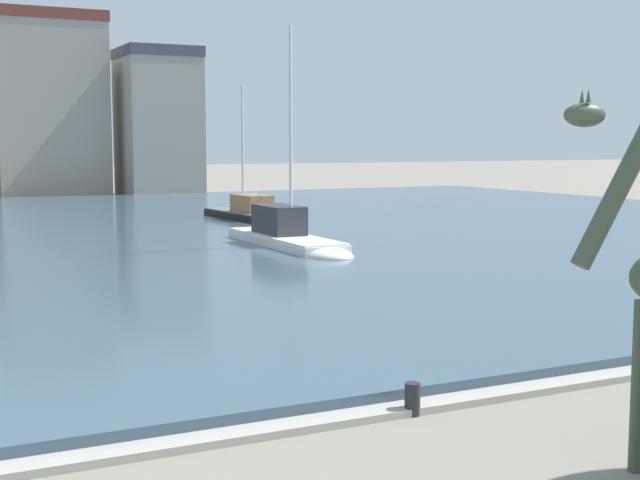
{
  "coord_description": "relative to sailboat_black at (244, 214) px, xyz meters",
  "views": [
    {
      "loc": [
        -6.44,
        -2.11,
        4.12
      ],
      "look_at": [
        1.15,
        13.26,
        2.2
      ],
      "focal_mm": 49.35,
      "sensor_mm": 36.0,
      "label": 1
    }
  ],
  "objects": [
    {
      "name": "townhouse_corner_house",
      "position": [
        2.86,
        25.09,
        5.1
      ],
      "size": [
        5.65,
        6.2,
        11.18
      ],
      "color": "gray",
      "rests_on": "ground"
    },
    {
      "name": "sailboat_white",
      "position": [
        -2.82,
        -11.86,
        0.06
      ],
      "size": [
        1.79,
        8.33,
        8.28
      ],
      "color": "white",
      "rests_on": "ground"
    },
    {
      "name": "mooring_bollard",
      "position": [
        -9.06,
        -30.19,
        -0.25
      ],
      "size": [
        0.24,
        0.24,
        0.5
      ],
      "primitive_type": "cylinder",
      "color": "#232326",
      "rests_on": "ground"
    },
    {
      "name": "quay_edge_coping",
      "position": [
        -9.6,
        -30.04,
        -0.44
      ],
      "size": [
        76.55,
        0.5,
        0.12
      ],
      "primitive_type": "cube",
      "color": "#ADA89E",
      "rests_on": "ground"
    },
    {
      "name": "townhouse_wide_warehouse",
      "position": [
        -4.81,
        27.33,
        6.34
      ],
      "size": [
        8.07,
        5.77,
        13.66
      ],
      "color": "gray",
      "rests_on": "ground"
    },
    {
      "name": "harbor_water",
      "position": [
        -9.6,
        -3.53,
        -0.36
      ],
      "size": [
        76.55,
        52.52,
        0.29
      ],
      "primitive_type": "cube",
      "color": "#3D5666",
      "rests_on": "ground"
    },
    {
      "name": "sailboat_black",
      "position": [
        0.0,
        0.0,
        0.0
      ],
      "size": [
        2.36,
        7.72,
        6.9
      ],
      "color": "black",
      "rests_on": "ground"
    }
  ]
}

